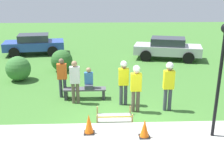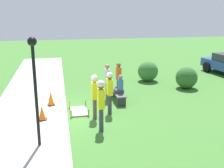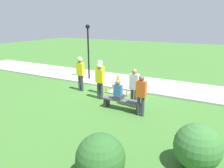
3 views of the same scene
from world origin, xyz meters
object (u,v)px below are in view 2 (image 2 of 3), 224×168
bystander_in_gray_shirt (107,79)px  traffic_cone_far_patch (42,113)px  worker_trainee (101,100)px  park_bench (118,94)px  traffic_cone_near_patch (51,98)px  person_seated_on_bench (120,86)px  worker_supervisor (110,89)px  worker_assistant (95,93)px  bystander_in_orange_shirt (119,77)px  lamppost_near (35,75)px

bystander_in_gray_shirt → traffic_cone_far_patch: bearing=-52.1°
worker_trainee → park_bench: bearing=157.7°
traffic_cone_near_patch → worker_trainee: (2.95, 1.87, 0.76)m
traffic_cone_far_patch → bystander_in_gray_shirt: 3.91m
person_seated_on_bench → worker_supervisor: (1.41, -0.75, 0.28)m
worker_assistant → bystander_in_orange_shirt: size_ratio=1.07×
traffic_cone_near_patch → worker_supervisor: size_ratio=0.35×
worker_trainee → bystander_in_orange_shirt: size_ratio=1.12×
park_bench → worker_assistant: (2.00, -1.40, 0.77)m
park_bench → traffic_cone_far_patch: bearing=-60.1°
park_bench → worker_trainee: (3.24, -1.33, 0.84)m
worker_assistant → worker_supervisor: bearing=120.3°
traffic_cone_far_patch → park_bench: (-2.02, 3.51, -0.05)m
bystander_in_orange_shirt → lamppost_near: 6.51m
traffic_cone_far_patch → lamppost_near: size_ratio=0.17×
worker_assistant → park_bench: bearing=144.9°
bystander_in_gray_shirt → lamppost_near: 5.63m
worker_assistant → bystander_in_orange_shirt: bearing=151.0°
worker_assistant → bystander_in_orange_shirt: (-2.95, 1.64, -0.13)m
traffic_cone_near_patch → person_seated_on_bench: bearing=92.0°
person_seated_on_bench → worker_supervisor: worker_supervisor is taller
worker_trainee → person_seated_on_bench: bearing=155.7°
bystander_in_orange_shirt → bystander_in_gray_shirt: bystander_in_gray_shirt is taller
traffic_cone_near_patch → bystander_in_gray_shirt: bearing=103.2°
worker_supervisor → traffic_cone_near_patch: bearing=-117.5°
park_bench → bystander_in_gray_shirt: bystander_in_gray_shirt is taller
person_seated_on_bench → bystander_in_gray_shirt: (-0.53, -0.51, 0.20)m
traffic_cone_far_patch → lamppost_near: bearing=0.1°
traffic_cone_near_patch → worker_supervisor: (1.30, 2.49, 0.68)m
park_bench → worker_assistant: worker_assistant is taller
lamppost_near → worker_supervisor: bearing=132.7°
bystander_in_orange_shirt → bystander_in_gray_shirt: (0.60, -0.70, 0.05)m
person_seated_on_bench → traffic_cone_near_patch: bearing=-88.0°
park_bench → bystander_in_gray_shirt: 0.90m
worker_trainee → bystander_in_gray_shirt: size_ratio=1.08×
person_seated_on_bench → lamppost_near: lamppost_near is taller
person_seated_on_bench → park_bench: bearing=-164.5°
bystander_in_orange_shirt → worker_assistant: bearing=-29.0°
person_seated_on_bench → bystander_in_gray_shirt: bearing=-135.8°
worker_assistant → bystander_in_orange_shirt: 3.37m
traffic_cone_near_patch → worker_trainee: worker_trainee is taller
lamppost_near → traffic_cone_near_patch: bearing=175.4°
lamppost_near → person_seated_on_bench: bearing=138.3°
traffic_cone_far_patch → worker_trainee: (1.22, 2.18, 0.79)m
traffic_cone_near_patch → park_bench: bearing=95.3°
bystander_in_gray_shirt → bystander_in_orange_shirt: bearing=130.8°
worker_supervisor → lamppost_near: lamppost_near is taller
traffic_cone_near_patch → park_bench: size_ratio=0.36×
traffic_cone_near_patch → bystander_in_orange_shirt: 3.69m
traffic_cone_near_patch → worker_assistant: bearing=46.5°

